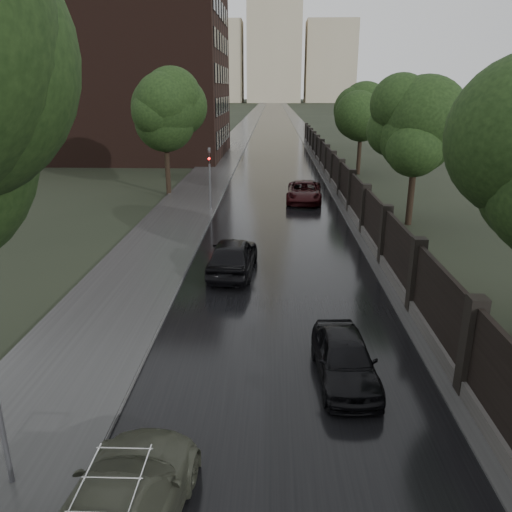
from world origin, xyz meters
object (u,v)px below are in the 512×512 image
object	(u,v)px
tree_left_far	(165,122)
car_right_near	(345,358)
traffic_light	(210,174)
hatchback_left	(233,255)
car_right_far	(304,192)
tree_right_b	(417,137)
tree_right_c	(361,118)

from	to	relation	value
tree_left_far	car_right_near	xyz separation A→B (m)	(9.60, -24.41, -4.60)
tree_left_far	traffic_light	xyz separation A→B (m)	(3.70, -5.01, -2.84)
traffic_light	car_right_near	size ratio (longest dim) A/B	1.07
hatchback_left	car_right_near	distance (m)	8.87
tree_left_far	car_right_far	size ratio (longest dim) A/B	1.46
tree_right_b	traffic_light	distance (m)	12.44
traffic_light	hatchback_left	distance (m)	11.65
tree_right_c	car_right_far	xyz separation A→B (m)	(-5.66, -12.07, -4.25)
hatchback_left	traffic_light	bearing A→B (deg)	-75.18
tree_left_far	tree_right_b	bearing A→B (deg)	-27.30
tree_left_far	tree_right_b	size ratio (longest dim) A/B	1.05
traffic_light	hatchback_left	world-z (taller)	traffic_light
hatchback_left	tree_left_far	bearing A→B (deg)	-66.46
tree_right_b	traffic_light	size ratio (longest dim) A/B	1.75
traffic_light	tree_left_far	bearing A→B (deg)	126.47
tree_left_far	traffic_light	distance (m)	6.84
tree_right_b	car_right_near	size ratio (longest dim) A/B	1.87
tree_left_far	hatchback_left	size ratio (longest dim) A/B	1.62
traffic_light	tree_right_c	bearing A→B (deg)	51.82
tree_right_b	hatchback_left	xyz separation A→B (m)	(-9.51, -8.31, -4.17)
tree_left_far	car_right_near	world-z (taller)	tree_left_far
car_right_near	car_right_far	bearing A→B (deg)	86.75
tree_right_c	hatchback_left	world-z (taller)	tree_right_c
tree_right_c	car_right_near	world-z (taller)	tree_right_c
hatchback_left	car_right_far	bearing A→B (deg)	-101.76
car_right_far	tree_right_c	bearing A→B (deg)	68.79
tree_right_b	car_right_near	distance (m)	17.96
hatchback_left	car_right_near	size ratio (longest dim) A/B	1.22
tree_right_c	hatchback_left	bearing A→B (deg)	-109.88
tree_right_b	tree_right_c	size ratio (longest dim) A/B	1.00
hatchback_left	tree_right_c	bearing A→B (deg)	-106.50
tree_left_far	traffic_light	world-z (taller)	tree_left_far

